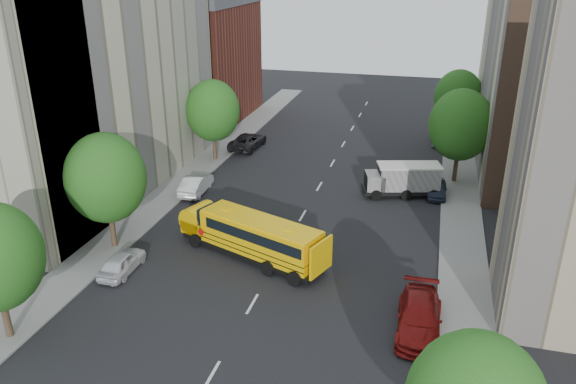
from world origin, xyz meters
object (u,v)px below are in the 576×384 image
at_px(safari_truck, 403,179).
at_px(parked_car_3, 419,317).
at_px(street_tree_2, 213,111).
at_px(street_tree_4, 461,125).
at_px(street_tree_1, 106,178).
at_px(school_bus, 251,234).
at_px(parked_car_1, 196,184).
at_px(parked_car_5, 440,136).
at_px(street_tree_5, 458,97).
at_px(parked_car_0, 122,262).
at_px(parked_car_4, 437,188).
at_px(parked_car_2, 248,141).

distance_m(safari_truck, parked_car_3, 18.03).
relative_size(street_tree_2, street_tree_4, 0.95).
xyz_separation_m(street_tree_1, street_tree_2, (0.00, 18.00, -0.12)).
bearing_deg(school_bus, parked_car_1, 151.82).
bearing_deg(street_tree_2, street_tree_1, -90.00).
xyz_separation_m(safari_truck, parked_car_5, (2.72, 15.21, -0.63)).
bearing_deg(safari_truck, parked_car_3, -98.53).
bearing_deg(street_tree_5, parked_car_3, -93.23).
height_order(parked_car_0, parked_car_1, parked_car_1).
relative_size(street_tree_4, parked_car_0, 2.06).
relative_size(safari_truck, parked_car_1, 1.44).
relative_size(street_tree_1, parked_car_0, 2.01).
xyz_separation_m(parked_car_3, parked_car_4, (0.52, 18.51, -0.16)).
bearing_deg(parked_car_5, parked_car_4, -91.59).
bearing_deg(street_tree_2, parked_car_2, 66.47).
xyz_separation_m(parked_car_0, parked_car_1, (-0.70, 12.86, 0.08)).
distance_m(safari_truck, parked_car_4, 2.89).
xyz_separation_m(street_tree_2, parked_car_1, (1.50, -7.90, -4.08)).
xyz_separation_m(street_tree_1, parked_car_3, (20.08, -4.03, -4.15)).
height_order(street_tree_4, parked_car_4, street_tree_4).
height_order(parked_car_1, parked_car_4, parked_car_1).
height_order(street_tree_1, street_tree_2, street_tree_1).
bearing_deg(parked_car_0, parked_car_5, -121.23).
bearing_deg(school_bus, street_tree_1, -151.89).
distance_m(street_tree_5, safari_truck, 16.98).
distance_m(parked_car_2, parked_car_5, 19.95).
bearing_deg(parked_car_2, parked_car_0, 94.79).
xyz_separation_m(street_tree_5, parked_car_2, (-20.15, -7.75, -3.95)).
xyz_separation_m(school_bus, parked_car_2, (-7.38, 21.11, -0.86)).
relative_size(parked_car_3, parked_car_5, 1.18).
distance_m(street_tree_1, parked_car_4, 25.55).
relative_size(street_tree_5, safari_truck, 1.15).
xyz_separation_m(street_tree_1, parked_car_2, (1.85, 22.25, -4.20)).
height_order(street_tree_5, parked_car_2, street_tree_5).
bearing_deg(street_tree_2, school_bus, -61.30).
distance_m(parked_car_0, parked_car_4, 25.21).
xyz_separation_m(parked_car_1, parked_car_4, (19.10, 4.38, -0.10)).
relative_size(safari_truck, parked_car_0, 1.66).
bearing_deg(parked_car_3, street_tree_2, 131.37).
relative_size(parked_car_0, parked_car_2, 0.73).
bearing_deg(safari_truck, street_tree_5, 60.16).
distance_m(street_tree_4, parked_car_2, 21.04).
bearing_deg(parked_car_0, street_tree_4, -134.85).
height_order(street_tree_1, parked_car_0, street_tree_1).
distance_m(street_tree_2, parked_car_0, 21.28).
height_order(street_tree_2, parked_car_0, street_tree_2).
bearing_deg(parked_car_4, street_tree_4, 67.79).
bearing_deg(parked_car_0, parked_car_2, -90.40).
distance_m(street_tree_2, parked_car_5, 23.73).
bearing_deg(parked_car_4, parked_car_5, 89.50).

